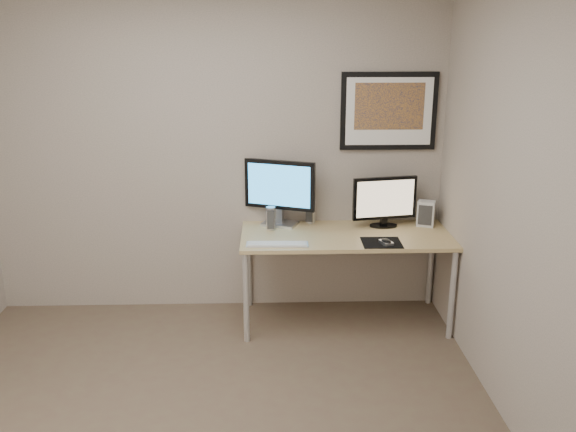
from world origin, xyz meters
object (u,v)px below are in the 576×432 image
(desk, at_px, (346,242))
(monitor_tv, at_px, (385,201))
(monitor_large, at_px, (280,190))
(speaker_right, at_px, (311,211))
(speaker_left, at_px, (271,218))
(framed_art, at_px, (389,111))
(fan_unit, at_px, (426,214))
(keyboard, at_px, (277,244))

(desk, bearing_deg, monitor_tv, 27.98)
(monitor_large, distance_m, speaker_right, 0.32)
(speaker_left, bearing_deg, framed_art, 12.32)
(framed_art, xyz_separation_m, monitor_large, (-0.85, -0.09, -0.60))
(desk, bearing_deg, fan_unit, 15.73)
(speaker_right, height_order, fan_unit, fan_unit)
(monitor_tv, relative_size, speaker_right, 2.69)
(fan_unit, bearing_deg, desk, -143.77)
(monitor_tv, bearing_deg, fan_unit, -7.69)
(desk, height_order, speaker_right, speaker_right)
(monitor_tv, xyz_separation_m, keyboard, (-0.85, -0.41, -0.21))
(keyboard, bearing_deg, monitor_tv, 27.12)
(monitor_large, xyz_separation_m, speaker_left, (-0.07, -0.11, -0.20))
(desk, bearing_deg, monitor_large, 153.89)
(monitor_large, height_order, speaker_right, monitor_large)
(monitor_large, distance_m, speaker_left, 0.24)
(framed_art, distance_m, speaker_left, 1.24)
(monitor_large, height_order, speaker_left, monitor_large)
(desk, xyz_separation_m, monitor_large, (-0.50, 0.25, 0.36))
(monitor_large, distance_m, keyboard, 0.56)
(monitor_tv, xyz_separation_m, fan_unit, (0.34, 0.02, -0.11))
(speaker_left, relative_size, fan_unit, 0.90)
(framed_art, bearing_deg, monitor_tv, -100.78)
(monitor_tv, relative_size, speaker_left, 2.81)
(speaker_left, distance_m, keyboard, 0.38)
(desk, xyz_separation_m, speaker_right, (-0.25, 0.30, 0.16))
(fan_unit, bearing_deg, framed_art, 174.85)
(speaker_left, relative_size, speaker_right, 0.96)
(desk, distance_m, keyboard, 0.59)
(framed_art, relative_size, speaker_left, 4.12)
(desk, bearing_deg, speaker_right, 129.59)
(framed_art, xyz_separation_m, keyboard, (-0.88, -0.57, -0.88))
(speaker_left, bearing_deg, keyboard, -83.02)
(speaker_right, bearing_deg, fan_unit, 15.81)
(framed_art, xyz_separation_m, fan_unit, (0.31, -0.15, -0.79))
(keyboard, bearing_deg, fan_unit, 21.13)
(desk, relative_size, framed_art, 2.13)
(speaker_right, bearing_deg, desk, -27.22)
(monitor_tv, height_order, fan_unit, monitor_tv)
(monitor_tv, bearing_deg, framed_art, 68.93)
(framed_art, relative_size, keyboard, 1.67)
(desk, relative_size, monitor_large, 2.91)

